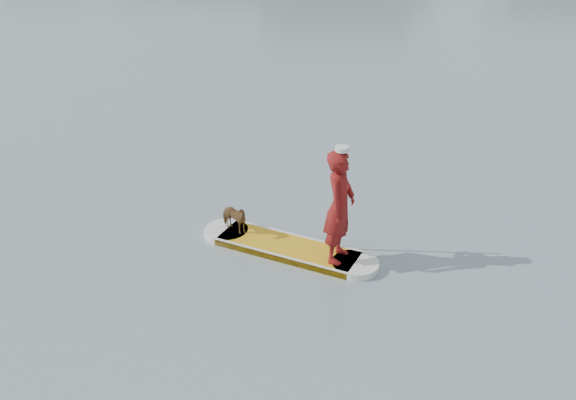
# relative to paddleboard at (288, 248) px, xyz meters

# --- Properties ---
(ground) EXTENTS (140.00, 140.00, 0.00)m
(ground) POSITION_rel_paddleboard_xyz_m (0.50, -0.06, -0.06)
(ground) COLOR slate
(ground) RESTS_ON ground
(paddleboard) EXTENTS (3.25, 1.28, 0.12)m
(paddleboard) POSITION_rel_paddleboard_xyz_m (0.00, 0.00, 0.00)
(paddleboard) COLOR gold
(paddleboard) RESTS_ON ground
(paddler) EXTENTS (0.53, 0.75, 1.95)m
(paddler) POSITION_rel_paddleboard_xyz_m (0.91, -0.18, 1.03)
(paddler) COLOR maroon
(paddler) RESTS_ON paddleboard
(white_cap) EXTENTS (0.22, 0.22, 0.07)m
(white_cap) POSITION_rel_paddleboard_xyz_m (0.91, -0.18, 2.04)
(white_cap) COLOR silver
(white_cap) RESTS_ON paddler
(dog) EXTENTS (0.71, 0.53, 0.54)m
(dog) POSITION_rel_paddleboard_xyz_m (-1.06, 0.21, 0.33)
(dog) COLOR brown
(dog) RESTS_ON paddleboard
(paddle) EXTENTS (0.10, 0.30, 2.00)m
(paddle) POSITION_rel_paddleboard_xyz_m (0.82, 0.15, 0.74)
(paddle) COLOR black
(paddle) RESTS_ON ground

